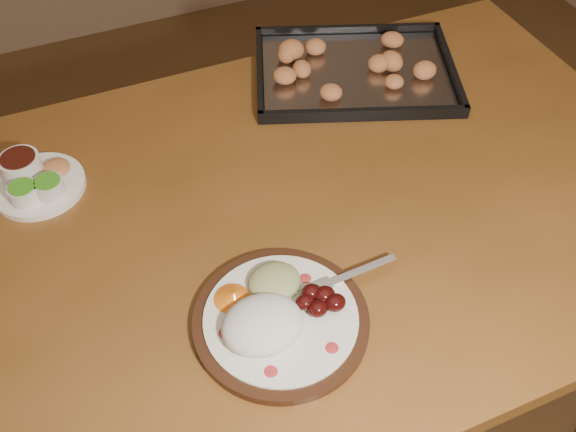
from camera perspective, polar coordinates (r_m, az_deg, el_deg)
name	(u,v)px	position (r m, az deg, el deg)	size (l,w,h in m)	color
dining_table	(273,251)	(1.17, -1.31, -3.09)	(1.50, 0.91, 0.75)	brown
dinner_plate	(276,316)	(0.95, -1.06, -8.91)	(0.34, 0.26, 0.06)	black
condiment_saucer	(34,180)	(1.21, -21.64, 3.00)	(0.16, 0.16, 0.05)	white
baking_tray	(355,70)	(1.39, 5.95, 12.79)	(0.49, 0.43, 0.04)	black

